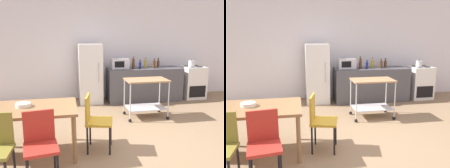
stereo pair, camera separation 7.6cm
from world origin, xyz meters
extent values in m
plane|color=#8C7051|center=(0.00, 0.00, 0.00)|extent=(12.00, 12.00, 0.00)
cube|color=white|center=(0.00, 3.20, 1.45)|extent=(8.40, 0.12, 2.90)
cube|color=#4C4C51|center=(0.90, 2.60, 0.45)|extent=(2.00, 0.64, 0.90)
cube|color=olive|center=(-1.79, 0.04, 0.73)|extent=(1.50, 0.90, 0.04)
cylinder|color=olive|center=(-1.10, -0.35, 0.35)|extent=(0.06, 0.06, 0.71)
cylinder|color=olive|center=(-1.10, 0.43, 0.35)|extent=(0.06, 0.06, 0.71)
cylinder|color=black|center=(-1.86, -0.59, 0.23)|extent=(0.03, 0.03, 0.45)
cube|color=gold|center=(-0.70, -0.01, 0.47)|extent=(0.48, 0.48, 0.04)
cube|color=gold|center=(-0.87, 0.03, 0.69)|extent=(0.11, 0.38, 0.40)
cylinder|color=black|center=(-0.57, -0.21, 0.23)|extent=(0.03, 0.03, 0.45)
cylinder|color=black|center=(-0.49, 0.12, 0.23)|extent=(0.03, 0.03, 0.45)
cylinder|color=black|center=(-0.90, -0.13, 0.23)|extent=(0.03, 0.03, 0.45)
cylinder|color=black|center=(-0.83, 0.20, 0.23)|extent=(0.03, 0.03, 0.45)
cube|color=#B72D23|center=(-1.51, -0.75, 0.47)|extent=(0.46, 0.46, 0.04)
cube|color=#B72D23|center=(-1.54, -0.57, 0.69)|extent=(0.38, 0.09, 0.40)
cylinder|color=black|center=(-1.71, -0.61, 0.23)|extent=(0.03, 0.03, 0.45)
cylinder|color=black|center=(-1.37, -0.56, 0.23)|extent=(0.03, 0.03, 0.45)
cube|color=white|center=(2.35, 2.62, 0.45)|extent=(0.60, 0.60, 0.90)
cube|color=black|center=(2.35, 2.32, 0.25)|extent=(0.48, 0.01, 0.32)
cylinder|color=#47474C|center=(2.22, 2.50, 0.91)|extent=(0.16, 0.16, 0.02)
cylinder|color=#47474C|center=(2.48, 2.50, 0.91)|extent=(0.16, 0.16, 0.02)
cylinder|color=#47474C|center=(2.22, 2.74, 0.91)|extent=(0.16, 0.16, 0.02)
cylinder|color=#47474C|center=(2.48, 2.74, 0.91)|extent=(0.16, 0.16, 0.02)
cube|color=white|center=(-0.55, 2.70, 0.78)|extent=(0.60, 0.60, 1.55)
cylinder|color=silver|center=(-0.37, 2.39, 0.85)|extent=(0.02, 0.02, 0.50)
cube|color=#A37A51|center=(0.51, 1.31, 0.83)|extent=(0.90, 0.56, 0.03)
cube|color=silver|center=(0.51, 1.31, 0.22)|extent=(0.83, 0.52, 0.02)
cylinder|color=silver|center=(0.09, 1.06, 0.45)|extent=(0.02, 0.02, 0.76)
sphere|color=black|center=(0.09, 1.06, 0.04)|extent=(0.07, 0.07, 0.07)
cylinder|color=silver|center=(0.93, 1.06, 0.45)|extent=(0.02, 0.02, 0.76)
sphere|color=black|center=(0.93, 1.06, 0.04)|extent=(0.07, 0.07, 0.07)
cylinder|color=silver|center=(0.09, 1.56, 0.45)|extent=(0.02, 0.02, 0.76)
sphere|color=black|center=(0.09, 1.56, 0.04)|extent=(0.07, 0.07, 0.07)
cylinder|color=silver|center=(0.93, 1.56, 0.45)|extent=(0.02, 0.02, 0.76)
sphere|color=black|center=(0.93, 1.56, 0.04)|extent=(0.07, 0.07, 0.07)
cube|color=silver|center=(0.23, 2.66, 1.03)|extent=(0.46, 0.34, 0.26)
cube|color=black|center=(0.19, 2.49, 1.03)|extent=(0.25, 0.01, 0.16)
cylinder|color=#4C2D19|center=(0.58, 2.59, 1.03)|extent=(0.07, 0.07, 0.26)
cylinder|color=#4C2D19|center=(0.58, 2.59, 1.18)|extent=(0.03, 0.03, 0.04)
cylinder|color=black|center=(0.58, 2.59, 1.21)|extent=(0.04, 0.04, 0.01)
cylinder|color=navy|center=(0.74, 2.51, 0.99)|extent=(0.07, 0.07, 0.17)
cylinder|color=navy|center=(0.74, 2.51, 1.10)|extent=(0.03, 0.03, 0.05)
cylinder|color=black|center=(0.74, 2.51, 1.13)|extent=(0.03, 0.03, 0.01)
cylinder|color=gold|center=(0.96, 2.70, 1.00)|extent=(0.08, 0.08, 0.19)
cylinder|color=gold|center=(0.96, 2.70, 1.12)|extent=(0.04, 0.04, 0.06)
cylinder|color=black|center=(0.96, 2.70, 1.16)|extent=(0.04, 0.04, 0.01)
cylinder|color=#4C2D19|center=(1.14, 2.51, 1.00)|extent=(0.08, 0.08, 0.19)
cylinder|color=#4C2D19|center=(1.14, 2.51, 1.12)|extent=(0.04, 0.04, 0.05)
cylinder|color=black|center=(1.14, 2.51, 1.15)|extent=(0.04, 0.04, 0.01)
cylinder|color=#4C2D19|center=(1.32, 2.66, 0.99)|extent=(0.07, 0.07, 0.18)
cylinder|color=#4C2D19|center=(1.32, 2.66, 1.11)|extent=(0.03, 0.03, 0.06)
cylinder|color=black|center=(1.32, 2.66, 1.15)|extent=(0.04, 0.04, 0.01)
cylinder|color=white|center=(-1.82, 0.09, 0.78)|extent=(0.22, 0.22, 0.06)
cylinder|color=silver|center=(2.23, 2.52, 1.00)|extent=(0.17, 0.17, 0.16)
sphere|color=black|center=(2.23, 2.52, 1.09)|extent=(0.03, 0.03, 0.03)
cylinder|color=silver|center=(2.34, 2.52, 1.02)|extent=(0.08, 0.02, 0.07)
camera|label=1|loc=(-1.18, -3.52, 1.82)|focal=38.51mm
camera|label=2|loc=(-1.11, -3.53, 1.82)|focal=38.51mm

